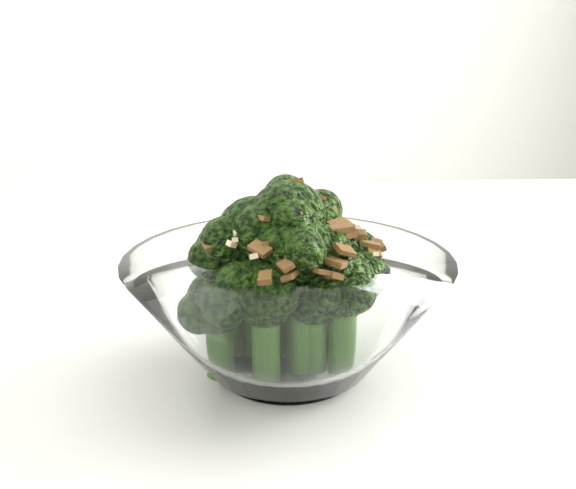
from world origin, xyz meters
name	(u,v)px	position (x,y,z in m)	size (l,w,h in m)	color
table	(404,360)	(0.13, 0.13, 0.68)	(1.38, 1.11, 0.75)	white
broccoli_dish	(288,301)	(-0.01, 0.02, 0.80)	(0.22, 0.22, 0.14)	white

